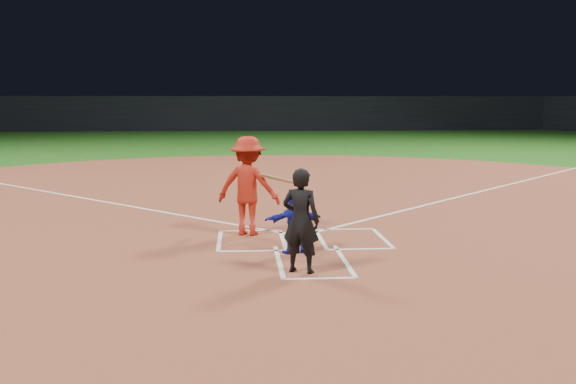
{
  "coord_description": "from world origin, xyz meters",
  "views": [
    {
      "loc": [
        -1.2,
        -12.12,
        2.65
      ],
      "look_at": [
        -0.3,
        -0.4,
        1.0
      ],
      "focal_mm": 40.0,
      "sensor_mm": 36.0,
      "label": 1
    }
  ],
  "objects": [
    {
      "name": "umpire",
      "position": [
        -0.25,
        -2.4,
        0.83
      ],
      "size": [
        0.71,
        0.61,
        1.64
      ],
      "primitive_type": "imported",
      "rotation": [
        0.0,
        0.0,
        2.71
      ],
      "color": "black",
      "rests_on": "home_plate_dirt"
    },
    {
      "name": "home_plate_dirt",
      "position": [
        0.0,
        6.0,
        0.01
      ],
      "size": [
        28.0,
        28.0,
        0.01
      ],
      "primitive_type": "cylinder",
      "color": "brown",
      "rests_on": "ground"
    },
    {
      "name": "ground",
      "position": [
        0.0,
        0.0,
        0.0
      ],
      "size": [
        120.0,
        120.0,
        0.0
      ],
      "primitive_type": "plane",
      "color": "#1A4F13",
      "rests_on": "ground"
    },
    {
      "name": "chalk_markings",
      "position": [
        0.0,
        5.29,
        0.01
      ],
      "size": [
        28.35,
        17.32,
        0.01
      ],
      "color": "white",
      "rests_on": "home_plate_dirt"
    },
    {
      "name": "stadium_wall_far",
      "position": [
        0.0,
        48.0,
        1.6
      ],
      "size": [
        80.0,
        1.2,
        3.2
      ],
      "primitive_type": "cube",
      "color": "black",
      "rests_on": "ground"
    },
    {
      "name": "home_plate",
      "position": [
        0.0,
        0.0,
        0.02
      ],
      "size": [
        0.6,
        0.6,
        0.02
      ],
      "primitive_type": "cylinder",
      "rotation": [
        0.0,
        0.0,
        3.14
      ],
      "color": "white",
      "rests_on": "home_plate_dirt"
    },
    {
      "name": "batter_at_plate",
      "position": [
        -1.02,
        0.56,
        1.0
      ],
      "size": [
        1.71,
        1.09,
        1.97
      ],
      "color": "#AD2013",
      "rests_on": "home_plate_dirt"
    },
    {
      "name": "catcher",
      "position": [
        -0.23,
        -1.11,
        0.58
      ],
      "size": [
        1.09,
        0.57,
        1.13
      ],
      "primitive_type": "imported",
      "rotation": [
        0.0,
        0.0,
        3.38
      ],
      "color": "#1419A9",
      "rests_on": "home_plate_dirt"
    }
  ]
}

